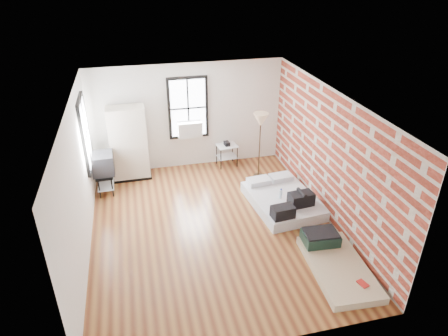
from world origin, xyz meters
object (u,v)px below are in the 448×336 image
object	(u,v)px
mattress_bare	(334,260)
side_table	(227,149)
wardrobe	(129,144)
tv_stand	(103,165)
mattress_main	(283,200)
floor_lamp	(261,123)

from	to	relation	value
mattress_bare	side_table	xyz separation A→B (m)	(-0.96, 4.40, 0.36)
wardrobe	tv_stand	size ratio (longest dim) A/B	1.89
mattress_main	floor_lamp	xyz separation A→B (m)	(-0.12, 1.49, 1.32)
mattress_main	side_table	distance (m)	2.44
mattress_bare	side_table	bearing A→B (deg)	105.88
mattress_main	mattress_bare	world-z (taller)	mattress_main
wardrobe	floor_lamp	distance (m)	3.33
floor_lamp	tv_stand	world-z (taller)	floor_lamp
wardrobe	side_table	size ratio (longest dim) A/B	2.71
mattress_bare	floor_lamp	xyz separation A→B (m)	(-0.31, 3.60, 1.37)
mattress_main	tv_stand	size ratio (longest dim) A/B	1.97
mattress_main	floor_lamp	distance (m)	2.00
wardrobe	mattress_main	bearing A→B (deg)	-33.96
mattress_main	wardrobe	bearing A→B (deg)	140.66
mattress_main	tv_stand	world-z (taller)	tv_stand
mattress_main	wardrobe	world-z (taller)	wardrobe
floor_lamp	tv_stand	size ratio (longest dim) A/B	1.72
wardrobe	side_table	world-z (taller)	wardrobe
mattress_bare	side_table	world-z (taller)	side_table
mattress_bare	floor_lamp	world-z (taller)	floor_lamp
floor_lamp	tv_stand	xyz separation A→B (m)	(-3.84, 0.13, -0.77)
mattress_bare	side_table	size ratio (longest dim) A/B	2.68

